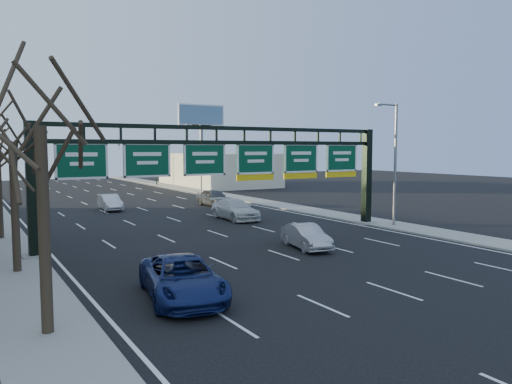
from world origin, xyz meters
TOP-DOWN VIEW (x-y plane):
  - ground at (0.00, 0.00)m, footprint 160.00×160.00m
  - sidewalk_right at (12.80, 20.00)m, footprint 3.00×120.00m
  - lane_markings at (0.00, 20.00)m, footprint 21.60×120.00m
  - sign_gantry at (0.16, 8.00)m, footprint 24.60×1.20m
  - building_right_distant at (20.00, 50.00)m, footprint 12.00×20.00m
  - tree_near at (-12.80, -4.00)m, footprint 3.60×3.60m
  - tree_gantry at (-12.80, 5.00)m, footprint 3.60×3.60m
  - streetlight_near at (12.47, 6.00)m, footprint 2.15×0.22m
  - streetlight_far at (12.47, 40.00)m, footprint 2.15×0.22m
  - billboard_right at (15.00, 44.98)m, footprint 7.00×0.50m
  - traffic_signal_mast at (5.69, 55.00)m, footprint 10.16×0.54m
  - car_blue_suv at (-7.74, -2.57)m, footprint 3.67×6.18m
  - car_silver_sedan at (2.15, 2.81)m, footprint 2.24×4.42m
  - car_white_wagon at (4.30, 15.36)m, footprint 2.37×5.64m
  - car_grey_far at (7.07, 24.85)m, footprint 2.17×5.00m
  - car_silver_distant at (-2.87, 26.69)m, footprint 1.75×4.51m

SIDE VIEW (x-z plane):
  - ground at x=0.00m, z-range 0.00..0.00m
  - lane_markings at x=0.00m, z-range 0.00..0.01m
  - sidewalk_right at x=12.80m, z-range 0.00..0.12m
  - car_silver_sedan at x=2.15m, z-range 0.00..1.39m
  - car_silver_distant at x=-2.87m, z-range 0.00..1.46m
  - car_blue_suv at x=-7.74m, z-range 0.00..1.61m
  - car_white_wagon at x=4.30m, z-range 0.00..1.63m
  - car_grey_far at x=7.07m, z-range 0.00..1.68m
  - building_right_distant at x=20.00m, z-range 0.00..5.00m
  - sign_gantry at x=0.16m, z-range 1.03..8.23m
  - streetlight_near at x=12.47m, z-range 0.58..9.58m
  - streetlight_far at x=12.47m, z-range 0.58..9.58m
  - traffic_signal_mast at x=5.69m, z-range 2.00..9.00m
  - tree_gantry at x=-12.80m, z-range 2.87..11.35m
  - tree_near at x=-12.80m, z-range 3.05..11.91m
  - billboard_right at x=15.00m, z-range 3.06..15.06m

